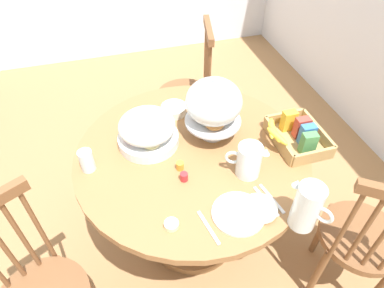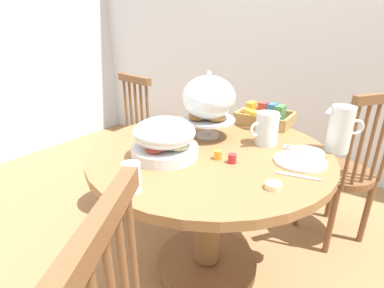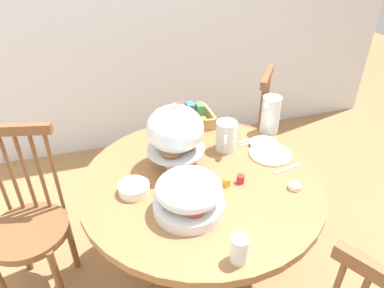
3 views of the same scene
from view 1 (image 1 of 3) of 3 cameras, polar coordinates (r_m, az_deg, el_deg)
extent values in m
plane|color=#997047|center=(2.24, -5.29, -15.09)|extent=(10.00, 10.00, 0.00)
cylinder|color=olive|center=(1.67, 0.00, -1.73)|extent=(1.15, 1.15, 0.04)
cylinder|color=brown|center=(1.93, 0.00, -8.75)|extent=(0.14, 0.14, 0.63)
cylinder|color=brown|center=(2.22, 0.00, -14.35)|extent=(0.56, 0.56, 0.06)
cylinder|color=brown|center=(2.51, -1.24, 8.13)|extent=(0.40, 0.40, 0.04)
cylinder|color=brown|center=(2.76, -4.23, 5.89)|extent=(0.04, 0.04, 0.45)
cylinder|color=brown|center=(2.54, -4.17, 2.04)|extent=(0.04, 0.04, 0.45)
cylinder|color=brown|center=(2.77, 1.60, 6.13)|extent=(0.04, 0.04, 0.45)
cylinder|color=brown|center=(2.55, 2.12, 2.30)|extent=(0.04, 0.04, 0.45)
cylinder|color=brown|center=(2.51, 2.29, 14.58)|extent=(0.02, 0.02, 0.48)
cylinder|color=brown|center=(2.45, 2.44, 13.78)|extent=(0.02, 0.02, 0.48)
cylinder|color=brown|center=(2.39, 2.60, 12.95)|extent=(0.02, 0.02, 0.48)
cylinder|color=brown|center=(2.33, 2.76, 12.07)|extent=(0.02, 0.02, 0.48)
cylinder|color=brown|center=(2.27, 2.94, 11.14)|extent=(0.02, 0.02, 0.48)
cube|color=brown|center=(2.27, 2.81, 18.59)|extent=(0.36, 0.11, 0.05)
cylinder|color=brown|center=(1.95, -19.94, -20.77)|extent=(0.04, 0.04, 0.45)
cylinder|color=brown|center=(1.58, -28.91, -15.18)|extent=(0.02, 0.02, 0.48)
cylinder|color=brown|center=(1.58, -26.63, -13.92)|extent=(0.02, 0.02, 0.48)
cylinder|color=brown|center=(1.58, -24.37, -12.65)|extent=(0.02, 0.02, 0.48)
cylinder|color=brown|center=(1.89, 26.54, -13.72)|extent=(0.40, 0.40, 0.04)
cylinder|color=brown|center=(2.19, 28.26, -14.67)|extent=(0.04, 0.04, 0.45)
cylinder|color=brown|center=(2.12, 20.90, -13.30)|extent=(0.04, 0.04, 0.45)
cylinder|color=brown|center=(1.97, 20.28, -19.87)|extent=(0.04, 0.04, 0.45)
cylinder|color=brown|center=(1.62, 29.26, -13.58)|extent=(0.02, 0.02, 0.48)
cylinder|color=brown|center=(1.60, 26.83, -13.15)|extent=(0.02, 0.02, 0.48)
cylinder|color=brown|center=(1.58, 24.36, -12.68)|extent=(0.02, 0.02, 0.48)
cylinder|color=silver|center=(1.74, 3.40, 1.75)|extent=(0.12, 0.12, 0.02)
cylinder|color=silver|center=(1.72, 3.45, 2.67)|extent=(0.03, 0.03, 0.09)
cylinder|color=silver|center=(1.69, 3.52, 3.98)|extent=(0.28, 0.28, 0.01)
torus|color=#B27033|center=(1.63, 3.78, 3.53)|extent=(0.10, 0.10, 0.03)
torus|color=#D19347|center=(1.69, 4.36, 5.18)|extent=(0.10, 0.10, 0.03)
torus|color=#935628|center=(1.68, 1.65, 5.04)|extent=(0.10, 0.10, 0.03)
ellipsoid|color=silver|center=(1.62, 3.70, 7.15)|extent=(0.27, 0.27, 0.22)
sphere|color=silver|center=(1.55, 3.90, 10.72)|extent=(0.02, 0.02, 0.02)
cylinder|color=silver|center=(1.70, -7.33, 0.79)|extent=(0.30, 0.30, 0.05)
ellipsoid|color=beige|center=(1.62, -6.89, 0.22)|extent=(0.09, 0.09, 0.03)
ellipsoid|color=#8CBF59|center=(1.68, -5.22, 2.25)|extent=(0.09, 0.09, 0.03)
ellipsoid|color=#6B2D4C|center=(1.72, -7.89, 3.15)|extent=(0.09, 0.09, 0.03)
ellipsoid|color=#CC3D33|center=(1.67, -9.68, 1.19)|extent=(0.09, 0.09, 0.03)
ellipsoid|color=silver|center=(1.64, -7.60, 3.10)|extent=(0.28, 0.28, 0.13)
cylinder|color=silver|center=(1.52, 9.56, -2.77)|extent=(0.11, 0.11, 0.16)
cylinder|color=orange|center=(1.54, 9.46, -3.39)|extent=(0.10, 0.10, 0.11)
cone|color=silver|center=(1.48, 12.37, -1.23)|extent=(0.05, 0.05, 0.03)
torus|color=silver|center=(1.52, 6.92, -2.28)|extent=(0.04, 0.07, 0.07)
cylinder|color=silver|center=(1.38, 18.73, -9.97)|extent=(0.11, 0.11, 0.22)
cylinder|color=white|center=(1.41, 18.43, -10.76)|extent=(0.09, 0.09, 0.15)
cone|color=silver|center=(1.32, 17.27, -6.27)|extent=(0.05, 0.05, 0.03)
torus|color=silver|center=(1.37, 21.34, -11.13)|extent=(0.07, 0.05, 0.07)
cube|color=tan|center=(1.79, 17.20, 0.60)|extent=(0.30, 0.22, 0.01)
cube|color=tan|center=(1.72, 14.25, 0.61)|extent=(0.30, 0.02, 0.07)
cube|color=tan|center=(1.82, 20.35, 1.91)|extent=(0.30, 0.02, 0.07)
cube|color=tan|center=(1.86, 15.19, 4.29)|extent=(0.02, 0.22, 0.07)
cube|color=tan|center=(1.68, 19.82, -2.04)|extent=(0.02, 0.22, 0.07)
cube|color=gold|center=(1.80, 15.95, 3.81)|extent=(0.04, 0.07, 0.11)
cube|color=#B23D33|center=(1.77, 17.95, 2.69)|extent=(0.05, 0.07, 0.11)
cube|color=#336BAD|center=(1.74, 18.78, 1.49)|extent=(0.05, 0.07, 0.11)
cube|color=#47894C|center=(1.70, 18.99, 0.14)|extent=(0.05, 0.07, 0.11)
ellipsoid|color=yellow|center=(1.68, 13.25, 2.58)|extent=(0.14, 0.08, 0.05)
ellipsoid|color=yellow|center=(1.67, 13.69, 1.93)|extent=(0.13, 0.03, 0.05)
ellipsoid|color=yellow|center=(1.65, 14.15, 1.26)|extent=(0.14, 0.08, 0.05)
cylinder|color=white|center=(1.43, 7.78, -11.50)|extent=(0.22, 0.22, 0.01)
cylinder|color=white|center=(1.45, 11.27, -10.54)|extent=(0.15, 0.15, 0.01)
cylinder|color=white|center=(1.88, -3.06, 5.83)|extent=(0.14, 0.14, 0.04)
cylinder|color=silver|center=(1.61, -17.29, -2.69)|extent=(0.06, 0.06, 0.11)
cylinder|color=beige|center=(1.38, -3.61, -13.40)|extent=(0.06, 0.06, 0.02)
cylinder|color=#B7282D|center=(1.52, -1.36, -5.53)|extent=(0.04, 0.04, 0.04)
cylinder|color=orange|center=(1.57, -2.03, -3.67)|extent=(0.04, 0.04, 0.04)
cube|color=silver|center=(1.49, 12.33, -9.38)|extent=(0.17, 0.05, 0.01)
cube|color=silver|center=(1.50, 13.25, -8.92)|extent=(0.17, 0.05, 0.01)
cube|color=silver|center=(1.39, 2.78, -13.85)|extent=(0.17, 0.05, 0.01)
camera|label=2|loc=(1.12, -55.39, -15.05)|focal=27.07mm
camera|label=3|loc=(1.80, -52.35, 24.33)|focal=32.35mm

